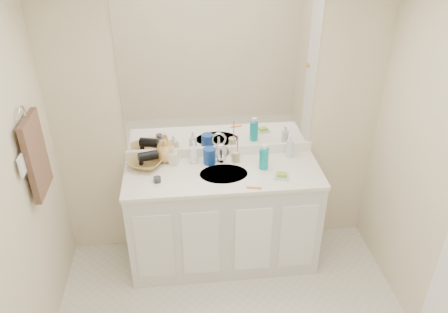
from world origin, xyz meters
The scene contains 24 objects.
wall_back centered at (0.00, 1.30, 1.20)m, with size 2.60×0.02×2.40m, color beige.
vanity_cabinet centered at (0.00, 1.02, 0.42)m, with size 1.50×0.55×0.85m, color silver.
countertop centered at (0.00, 1.02, 0.86)m, with size 1.52×0.57×0.03m, color white.
backsplash centered at (0.00, 1.29, 0.92)m, with size 1.52×0.03×0.08m, color white.
sink_basin centered at (0.00, 1.00, 0.87)m, with size 0.37×0.37×0.02m, color beige.
faucet centered at (0.00, 1.18, 0.94)m, with size 0.02×0.02×0.11m, color silver.
mirror centered at (0.00, 1.29, 1.56)m, with size 1.48×0.01×1.20m, color white.
blue_mug centered at (-0.09, 1.17, 0.95)m, with size 0.10×0.10×0.13m, color navy.
tan_cup centered at (0.12, 1.17, 0.92)m, with size 0.06×0.06×0.09m, color tan.
toothbrush centered at (0.13, 1.17, 1.03)m, with size 0.01×0.01×0.18m, color #F64072.
mouthwash_bottle centered at (0.32, 1.05, 0.97)m, with size 0.07×0.07×0.17m, color #0D939E.
clear_pump_bottle centered at (0.56, 1.20, 0.96)m, with size 0.06×0.06×0.15m, color silver.
soap_dish centered at (0.43, 0.91, 0.89)m, with size 0.11×0.09×0.01m, color silver.
green_soap centered at (0.43, 0.91, 0.90)m, with size 0.07×0.05×0.03m, color #83B82D.
orange_comb centered at (0.20, 0.79, 0.88)m, with size 0.11×0.02×0.00m, color orange.
dark_jar centered at (-0.50, 0.95, 0.90)m, with size 0.06×0.06×0.04m, color #2E2E34.
soap_bottle_white centered at (-0.21, 1.20, 0.97)m, with size 0.07×0.07×0.19m, color white.
soap_bottle_cream centered at (-0.37, 1.19, 0.96)m, with size 0.07×0.07×0.15m, color beige.
soap_bottle_yellow centered at (-0.44, 1.25, 0.98)m, with size 0.15×0.15×0.19m, color tan.
wicker_basket centered at (-0.59, 1.18, 0.91)m, with size 0.26×0.26×0.06m, color olive.
hair_dryer centered at (-0.57, 1.18, 0.97)m, with size 0.08×0.08×0.15m, color black.
towel_ring centered at (-1.27, 0.77, 1.55)m, with size 0.11×0.11×0.01m, color silver.
hand_towel centered at (-1.25, 0.77, 1.25)m, with size 0.04×0.32×0.55m, color #432D23.
switch_plate centered at (-1.27, 0.57, 1.30)m, with size 0.01×0.09×0.13m, color white.
Camera 1 is at (-0.29, -1.78, 2.69)m, focal length 35.00 mm.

